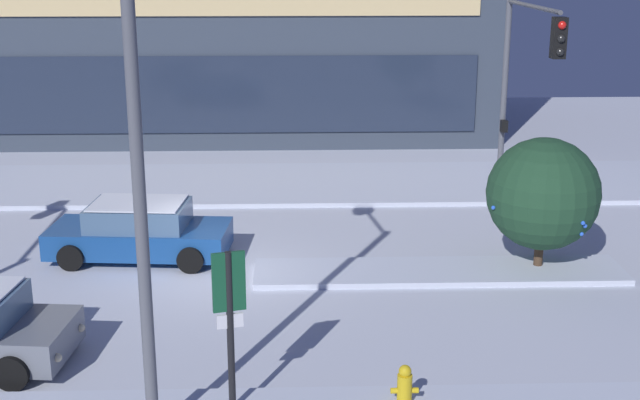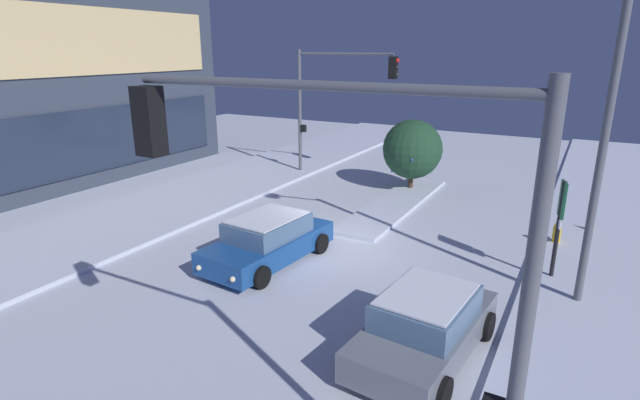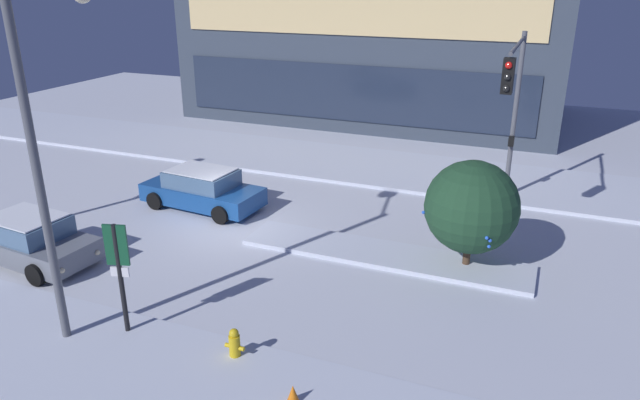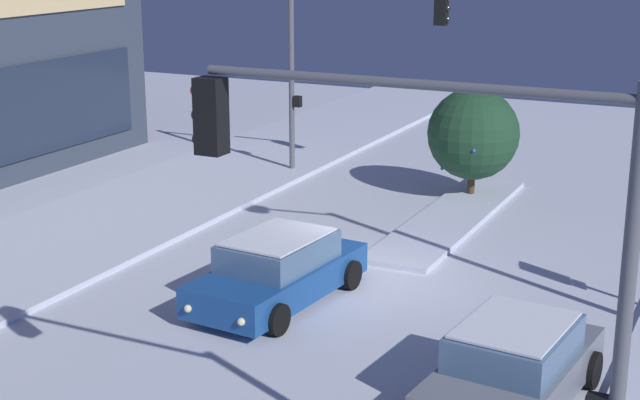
{
  "view_description": "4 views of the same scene",
  "coord_description": "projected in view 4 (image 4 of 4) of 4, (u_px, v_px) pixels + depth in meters",
  "views": [
    {
      "loc": [
        1.87,
        -19.43,
        7.59
      ],
      "look_at": [
        2.5,
        0.24,
        1.86
      ],
      "focal_mm": 48.09,
      "sensor_mm": 36.0,
      "label": 1
    },
    {
      "loc": [
        -13.78,
        -6.88,
        6.42
      ],
      "look_at": [
        1.45,
        1.53,
        1.06
      ],
      "focal_mm": 27.76,
      "sensor_mm": 36.0,
      "label": 2
    },
    {
      "loc": [
        9.76,
        -16.0,
        8.31
      ],
      "look_at": [
        2.95,
        0.74,
        1.27
      ],
      "focal_mm": 33.04,
      "sensor_mm": 36.0,
      "label": 3
    },
    {
      "loc": [
        -18.95,
        -7.81,
        7.67
      ],
      "look_at": [
        0.69,
        1.78,
        1.55
      ],
      "focal_mm": 53.42,
      "sensor_mm": 36.0,
      "label": 4
    }
  ],
  "objects": [
    {
      "name": "car_near",
      "position": [
        513.0,
        367.0,
        15.84
      ],
      "size": [
        4.47,
        2.42,
        1.49
      ],
      "rotation": [
        0.0,
        0.0,
        -0.09
      ],
      "color": "slate",
      "rests_on": "ground"
    },
    {
      "name": "ground",
      "position": [
        376.0,
        282.0,
        21.76
      ],
      "size": [
        52.0,
        52.0,
        0.0
      ],
      "primitive_type": "plane",
      "color": "silver"
    },
    {
      "name": "curb_strip_far",
      "position": [
        86.0,
        231.0,
        25.27
      ],
      "size": [
        52.0,
        5.2,
        0.14
      ],
      "primitive_type": "cube",
      "color": "silver",
      "rests_on": "ground"
    },
    {
      "name": "traffic_light_corner_far_right",
      "position": [
        349.0,
        42.0,
        29.73
      ],
      "size": [
        0.32,
        5.42,
        6.35
      ],
      "rotation": [
        0.0,
        0.0,
        -1.57
      ],
      "color": "#565960",
      "rests_on": "ground"
    },
    {
      "name": "median_strip",
      "position": [
        451.0,
        218.0,
        26.42
      ],
      "size": [
        9.0,
        1.8,
        0.14
      ],
      "primitive_type": "cube",
      "color": "silver",
      "rests_on": "ground"
    },
    {
      "name": "traffic_light_corner_near_left",
      "position": [
        438.0,
        228.0,
        11.23
      ],
      "size": [
        0.32,
        5.69,
        6.2
      ],
      "rotation": [
        0.0,
        0.0,
        1.57
      ],
      "color": "#565960",
      "rests_on": "ground"
    },
    {
      "name": "decorated_tree_median",
      "position": [
        473.0,
        134.0,
        28.15
      ],
      "size": [
        2.73,
        2.73,
        3.33
      ],
      "color": "#473323",
      "rests_on": "ground"
    },
    {
      "name": "car_far",
      "position": [
        278.0,
        271.0,
        20.38
      ],
      "size": [
        4.74,
        2.44,
        1.49
      ],
      "rotation": [
        0.0,
        0.0,
        3.05
      ],
      "color": "#19478C",
      "rests_on": "ground"
    }
  ]
}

